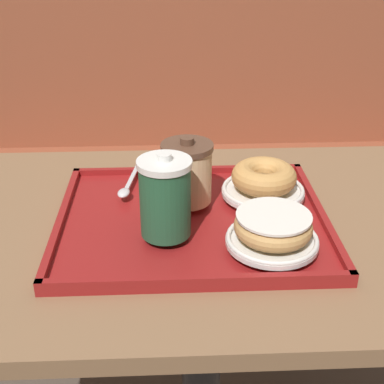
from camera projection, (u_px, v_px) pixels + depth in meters
booth_bench at (194, 191)px, 1.90m from camera, size 1.64×0.44×1.00m
cafe_table at (202, 287)px, 1.02m from camera, size 1.06×0.65×0.71m
serving_tray at (192, 221)px, 0.94m from camera, size 0.47×0.38×0.02m
coffee_cup_front at (165, 197)px, 0.84m from camera, size 0.09×0.09×0.14m
coffee_cup_rear at (187, 172)px, 0.94m from camera, size 0.09×0.09×0.12m
plate_with_chocolate_donut at (272, 240)px, 0.84m from camera, size 0.15×0.15×0.01m
donut_chocolate_glazed at (273, 225)px, 0.83m from camera, size 0.12×0.12×0.04m
plate_with_plain_donut at (263, 190)px, 0.99m from camera, size 0.15×0.15×0.01m
donut_plain at (264, 177)px, 0.97m from camera, size 0.12×0.12×0.04m
spoon at (127, 188)px, 1.00m from camera, size 0.04×0.15×0.01m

